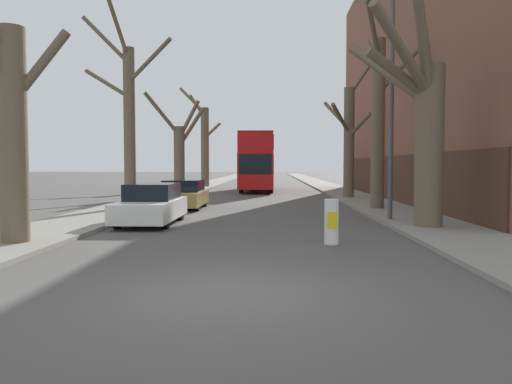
{
  "coord_description": "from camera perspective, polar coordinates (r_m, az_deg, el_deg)",
  "views": [
    {
      "loc": [
        0.72,
        -7.64,
        1.98
      ],
      "look_at": [
        -0.32,
        25.95,
        0.2
      ],
      "focal_mm": 35.0,
      "sensor_mm": 36.0,
      "label": 1
    }
  ],
  "objects": [
    {
      "name": "double_decker_bus",
      "position": [
        38.7,
        0.16,
        3.75
      ],
      "size": [
        2.5,
        10.22,
        4.35
      ],
      "color": "red",
      "rests_on": "ground"
    },
    {
      "name": "street_tree_left_1",
      "position": [
        22.86,
        -14.42,
        8.37
      ],
      "size": [
        4.26,
        2.62,
        9.52
      ],
      "color": "brown",
      "rests_on": "ground"
    },
    {
      "name": "sidewalk_left",
      "position": [
        58.04,
        -4.72,
        1.13
      ],
      "size": [
        2.81,
        120.0,
        0.12
      ],
      "primitive_type": "cube",
      "color": "gray",
      "rests_on": "ground"
    },
    {
      "name": "parked_car_0",
      "position": [
        17.3,
        -11.85,
        -1.44
      ],
      "size": [
        1.74,
        4.25,
        1.37
      ],
      "color": "silver",
      "rests_on": "ground"
    },
    {
      "name": "sidewalk_right",
      "position": [
        57.9,
        6.86,
        1.11
      ],
      "size": [
        2.81,
        120.0,
        0.12
      ],
      "primitive_type": "cube",
      "color": "gray",
      "rests_on": "ground"
    },
    {
      "name": "street_tree_right_0",
      "position": [
        16.12,
        18.56,
        7.36
      ],
      "size": [
        2.79,
        4.54,
        6.84
      ],
      "color": "brown",
      "rests_on": "ground"
    },
    {
      "name": "traffic_bollard",
      "position": [
        12.72,
        8.62,
        -3.37
      ],
      "size": [
        0.36,
        0.37,
        1.14
      ],
      "color": "white",
      "rests_on": "ground"
    },
    {
      "name": "lamp_post",
      "position": [
        18.13,
        14.92,
        10.56
      ],
      "size": [
        1.4,
        0.2,
        7.85
      ],
      "color": "#4C4F54",
      "rests_on": "ground"
    },
    {
      "name": "street_tree_left_2",
      "position": [
        33.85,
        -8.75,
        4.46
      ],
      "size": [
        3.65,
        2.8,
        6.67
      ],
      "color": "brown",
      "rests_on": "ground"
    },
    {
      "name": "street_tree_right_2",
      "position": [
        30.29,
        10.58,
        6.3
      ],
      "size": [
        3.09,
        4.32,
        8.53
      ],
      "color": "brown",
      "rests_on": "ground"
    },
    {
      "name": "street_tree_right_1",
      "position": [
        22.6,
        13.82,
        8.48
      ],
      "size": [
        3.26,
        4.36,
        8.95
      ],
      "color": "brown",
      "rests_on": "ground"
    },
    {
      "name": "building_facade_right",
      "position": [
        31.7,
        23.7,
        12.89
      ],
      "size": [
        10.08,
        30.95,
        15.12
      ],
      "color": "brown",
      "rests_on": "ground"
    },
    {
      "name": "ground_plane",
      "position": [
        7.92,
        -3.55,
        -11.44
      ],
      "size": [
        300.0,
        300.0,
        0.0
      ],
      "primitive_type": "plane",
      "color": "#4C4947"
    },
    {
      "name": "street_tree_left_3",
      "position": [
        45.45,
        -5.93,
        5.58
      ],
      "size": [
        3.89,
        1.99,
        9.2
      ],
      "color": "brown",
      "rests_on": "ground"
    },
    {
      "name": "street_tree_left_0",
      "position": [
        13.46,
        -26.33,
        7.09
      ],
      "size": [
        2.65,
        2.8,
        7.02
      ],
      "color": "brown",
      "rests_on": "ground"
    },
    {
      "name": "parked_car_1",
      "position": [
        23.23,
        -8.33,
        -0.33
      ],
      "size": [
        1.88,
        4.08,
        1.32
      ],
      "color": "olive",
      "rests_on": "ground"
    }
  ]
}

